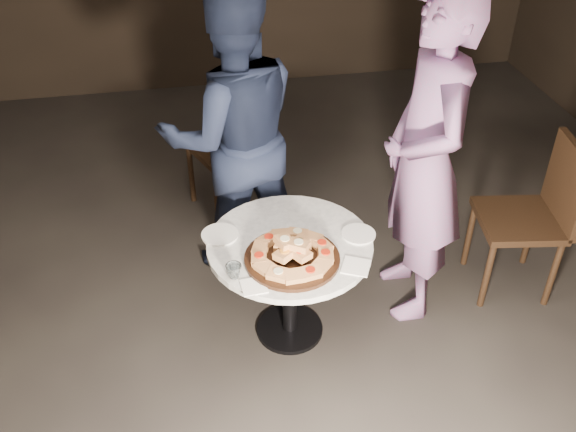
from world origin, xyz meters
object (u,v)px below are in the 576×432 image
Objects in this scene: chair_far at (233,143)px; diner_teal at (425,162)px; focaccia_pile at (292,252)px; table at (290,260)px; serving_board at (292,259)px; diner_navy at (233,135)px; chair_right at (538,209)px; water_glass at (234,271)px.

chair_far is 0.51× the size of diner_teal.
focaccia_pile is at bearing -65.74° from diner_teal.
table is 2.31× the size of serving_board.
table is 0.61× the size of diner_navy.
chair_right is (1.49, 0.28, -0.10)m from serving_board.
serving_board is at bearing -65.68° from diner_teal.
chair_right is 0.54× the size of diner_navy.
chair_right reaches higher than serving_board.
chair_far is 1.44m from diner_teal.
chair_right is at bearing 5.43° from table.
diner_teal is (0.90, -1.06, 0.39)m from chair_far.
chair_far is at bearing 97.25° from table.
chair_right reaches higher than water_glass.
focaccia_pile is at bearing 73.11° from chair_far.
chair_right reaches higher than focaccia_pile.
water_glass is at bearing -70.24° from chair_right.
water_glass reaches higher than table.
water_glass is 0.08× the size of chair_right.
chair_right is at bearing 123.67° from chair_far.
serving_board is (-0.02, -0.14, 0.13)m from table.
diner_teal is (0.74, 0.15, 0.42)m from table.
table is 1.48m from chair_right.
chair_far is at bearing -114.87° from chair_right.
table is 1.14× the size of chair_right.
chair_far is (-0.15, 1.22, 0.04)m from table.
serving_board is at bearing -96.33° from table.
chair_right is at bearing 11.11° from water_glass.
water_glass is 1.15m from diner_teal.
serving_board is 1.37m from chair_far.
water_glass is at bearing 60.93° from chair_far.
water_glass reaches higher than serving_board.
diner_navy is at bearing -100.39° from chair_right.
table is 0.83m from diner_navy.
water_glass is 1.82m from chair_right.
serving_board is 1.12× the size of focaccia_pile.
diner_navy is (-0.04, -0.50, 0.34)m from chair_far.
water_glass is at bearing -145.97° from table.
chair_right reaches higher than table.
water_glass is 0.96m from diner_navy.
diner_teal is at bearing 11.77° from table.
chair_right is 0.82m from diner_teal.
diner_navy reaches higher than focaccia_pile.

